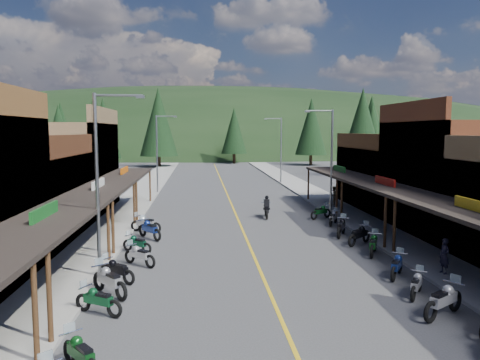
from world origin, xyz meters
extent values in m
plane|color=#38383A|center=(0.00, 0.00, 0.00)|extent=(220.00, 220.00, 0.00)
cube|color=gold|center=(0.00, 20.00, 0.01)|extent=(0.15, 90.00, 0.01)
cube|color=gray|center=(-8.70, 20.00, 0.07)|extent=(3.40, 94.00, 0.15)
cube|color=gray|center=(8.70, 20.00, 0.07)|extent=(3.40, 94.00, 0.15)
cylinder|color=#472D19|center=(-7.20, -13.60, 1.50)|extent=(0.16, 0.16, 3.00)
cube|color=brown|center=(-10.15, -7.90, 4.10)|extent=(0.30, 10.20, 8.20)
cube|color=black|center=(-8.70, -7.90, 3.00)|extent=(3.20, 10.20, 0.18)
cylinder|color=#472D19|center=(-7.20, -12.40, 1.50)|extent=(0.16, 0.16, 3.00)
cylinder|color=#472D19|center=(-7.20, -3.40, 1.50)|extent=(0.16, 0.16, 3.00)
cube|color=#14591E|center=(-8.70, -7.90, 3.20)|extent=(0.12, 3.00, 0.70)
cube|color=#3F2111|center=(-14.00, 1.70, 2.50)|extent=(8.00, 9.00, 5.00)
cube|color=#3F2111|center=(-10.15, 1.70, 3.10)|extent=(0.30, 9.00, 6.20)
cube|color=black|center=(-8.70, 1.70, 3.00)|extent=(3.20, 9.00, 0.18)
cylinder|color=#472D19|center=(-7.20, -2.20, 1.50)|extent=(0.16, 0.16, 3.00)
cylinder|color=#472D19|center=(-7.20, 5.60, 1.50)|extent=(0.16, 0.16, 3.00)
cube|color=silver|center=(-8.70, 1.70, 3.20)|extent=(0.12, 3.00, 0.70)
cube|color=brown|center=(-14.00, 11.30, 3.50)|extent=(8.00, 10.20, 7.00)
cube|color=brown|center=(-10.15, 11.30, 4.10)|extent=(0.30, 10.20, 8.20)
cube|color=black|center=(-8.70, 11.30, 3.00)|extent=(3.20, 10.20, 0.18)
cylinder|color=#472D19|center=(-7.20, 6.80, 1.50)|extent=(0.16, 0.16, 3.00)
cylinder|color=#472D19|center=(-7.20, 15.80, 1.50)|extent=(0.16, 0.16, 3.00)
cube|color=#CC590C|center=(-8.70, 11.30, 3.20)|extent=(0.12, 3.00, 0.70)
cube|color=black|center=(8.70, -7.90, 3.00)|extent=(3.20, 10.20, 0.18)
cylinder|color=#472D19|center=(7.20, -3.40, 1.50)|extent=(0.16, 0.16, 3.00)
cube|color=gold|center=(8.70, -7.90, 3.20)|extent=(0.12, 3.00, 0.70)
cube|color=#562B19|center=(14.00, 1.70, 3.50)|extent=(8.00, 9.00, 7.00)
cube|color=#562B19|center=(10.15, 1.70, 4.10)|extent=(0.30, 9.00, 8.20)
cube|color=black|center=(8.70, 1.70, 3.00)|extent=(3.20, 9.00, 0.18)
cylinder|color=#472D19|center=(7.20, -2.20, 1.50)|extent=(0.16, 0.16, 3.00)
cylinder|color=#472D19|center=(7.20, 5.60, 1.50)|extent=(0.16, 0.16, 3.00)
cube|color=#B2140F|center=(8.70, 1.70, 3.20)|extent=(0.12, 3.00, 0.70)
cube|color=#4C2D16|center=(14.00, 11.30, 2.50)|extent=(8.00, 10.20, 5.00)
cube|color=#4C2D16|center=(10.15, 11.30, 3.10)|extent=(0.30, 10.20, 6.20)
cube|color=black|center=(8.70, 11.30, 3.00)|extent=(3.20, 10.20, 0.18)
cylinder|color=#472D19|center=(7.20, 6.80, 1.50)|extent=(0.16, 0.16, 3.00)
cylinder|color=#472D19|center=(7.20, 15.80, 1.50)|extent=(0.16, 0.16, 3.00)
cube|color=#14591E|center=(8.70, 11.30, 3.20)|extent=(0.12, 3.00, 0.70)
cylinder|color=gray|center=(-7.10, -6.00, 4.00)|extent=(0.16, 0.16, 8.00)
cylinder|color=gray|center=(-6.10, -6.00, 7.90)|extent=(2.00, 0.10, 0.10)
cube|color=gray|center=(-5.20, -6.00, 7.85)|extent=(0.35, 0.18, 0.12)
cylinder|color=gray|center=(-7.10, 22.00, 4.00)|extent=(0.16, 0.16, 8.00)
cylinder|color=gray|center=(-6.10, 22.00, 7.90)|extent=(2.00, 0.10, 0.10)
cube|color=gray|center=(-5.20, 22.00, 7.85)|extent=(0.35, 0.18, 0.12)
cylinder|color=gray|center=(7.10, 8.00, 4.00)|extent=(0.16, 0.16, 8.00)
cylinder|color=gray|center=(6.10, 8.00, 7.90)|extent=(2.00, 0.10, 0.10)
cube|color=gray|center=(5.20, 8.00, 7.85)|extent=(0.35, 0.18, 0.12)
cylinder|color=gray|center=(7.10, 30.00, 4.00)|extent=(0.16, 0.16, 8.00)
cylinder|color=gray|center=(6.10, 30.00, 7.90)|extent=(2.00, 0.10, 0.10)
cube|color=gray|center=(5.20, 30.00, 7.85)|extent=(0.35, 0.18, 0.12)
ellipsoid|color=black|center=(0.00, 135.00, 0.00)|extent=(310.00, 140.00, 60.00)
cylinder|color=black|center=(-24.00, 70.00, 1.00)|extent=(0.60, 0.60, 2.00)
cone|color=black|center=(-24.00, 70.00, 7.25)|extent=(5.88, 5.88, 10.50)
cylinder|color=black|center=(-10.00, 58.00, 1.00)|extent=(0.60, 0.60, 2.00)
cone|color=black|center=(-10.00, 58.00, 8.00)|extent=(6.72, 6.72, 12.00)
cylinder|color=black|center=(4.00, 66.00, 1.00)|extent=(0.60, 0.60, 2.00)
cone|color=black|center=(4.00, 66.00, 6.50)|extent=(5.04, 5.04, 9.00)
cylinder|color=black|center=(18.00, 60.00, 1.00)|extent=(0.60, 0.60, 2.00)
cone|color=black|center=(18.00, 60.00, 7.25)|extent=(5.88, 5.88, 10.50)
cylinder|color=black|center=(34.00, 72.00, 1.00)|extent=(0.60, 0.60, 2.00)
cone|color=black|center=(34.00, 72.00, 8.00)|extent=(6.72, 6.72, 12.00)
cylinder|color=black|center=(46.00, 64.00, 1.00)|extent=(0.60, 0.60, 2.00)
cone|color=black|center=(46.00, 64.00, 6.50)|extent=(5.04, 5.04, 9.00)
cylinder|color=black|center=(-32.00, 76.00, 1.00)|extent=(0.60, 0.60, 2.00)
cone|color=black|center=(-32.00, 76.00, 7.25)|extent=(5.88, 5.88, 10.50)
cylinder|color=black|center=(-22.00, 40.00, 1.00)|extent=(0.60, 0.60, 2.00)
cone|color=black|center=(-22.00, 40.00, 6.00)|extent=(4.48, 4.48, 8.00)
cylinder|color=black|center=(24.00, 45.00, 1.00)|extent=(0.60, 0.60, 2.00)
cone|color=black|center=(24.00, 45.00, 6.40)|extent=(4.93, 4.93, 8.80)
cylinder|color=black|center=(-18.00, 50.00, 1.00)|extent=(0.60, 0.60, 2.00)
cone|color=black|center=(-18.00, 50.00, 6.80)|extent=(5.38, 5.38, 9.60)
cylinder|color=black|center=(20.00, 38.00, 1.00)|extent=(0.60, 0.60, 2.00)
cone|color=black|center=(20.00, 38.00, 7.20)|extent=(5.82, 5.82, 10.40)
imported|color=#252132|center=(7.97, -6.96, 0.94)|extent=(0.46, 0.63, 1.58)
imported|color=#4C4430|center=(8.55, 12.17, 0.96)|extent=(0.90, 0.74, 1.61)
camera|label=1|loc=(-2.71, -26.22, 6.42)|focal=35.00mm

